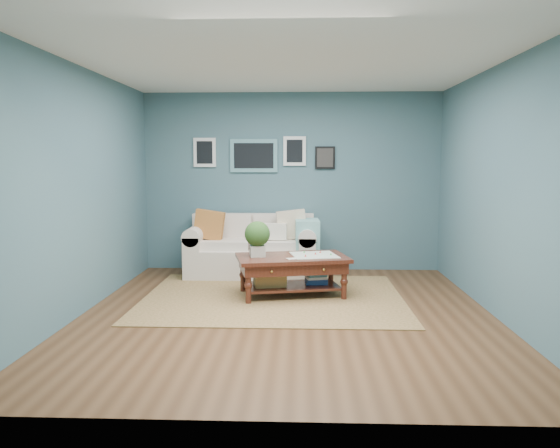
{
  "coord_description": "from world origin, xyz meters",
  "views": [
    {
      "loc": [
        0.16,
        -5.85,
        1.68
      ],
      "look_at": [
        -0.12,
        1.0,
        0.88
      ],
      "focal_mm": 35.0,
      "sensor_mm": 36.0,
      "label": 1
    }
  ],
  "objects": [
    {
      "name": "loveseat",
      "position": [
        -0.49,
        2.03,
        0.4
      ],
      "size": [
        1.92,
        0.87,
        0.98
      ],
      "color": "silver",
      "rests_on": "ground"
    },
    {
      "name": "room_shell",
      "position": [
        -0.01,
        0.06,
        1.36
      ],
      "size": [
        5.0,
        5.02,
        2.7
      ],
      "color": "brown",
      "rests_on": "ground"
    },
    {
      "name": "area_rug",
      "position": [
        -0.19,
        0.7,
        0.01
      ],
      "size": [
        3.15,
        2.52,
        0.01
      ],
      "primitive_type": "cube",
      "color": "brown",
      "rests_on": "ground"
    },
    {
      "name": "coffee_table",
      "position": [
        -0.03,
        0.79,
        0.42
      ],
      "size": [
        1.48,
        1.05,
        0.94
      ],
      "rotation": [
        0.0,
        0.0,
        0.21
      ],
      "color": "#39170D",
      "rests_on": "ground"
    }
  ]
}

